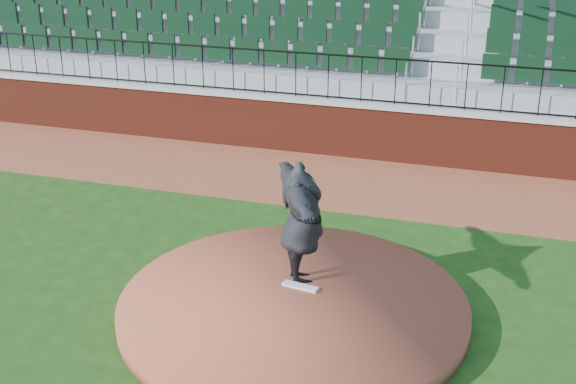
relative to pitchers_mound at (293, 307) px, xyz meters
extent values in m
plane|color=#1B4112|center=(-0.53, -0.02, -0.12)|extent=(90.00, 90.00, 0.00)
cube|color=brown|center=(-0.53, 5.38, -0.12)|extent=(34.00, 3.20, 0.01)
cube|color=maroon|center=(-0.53, 6.98, 0.47)|extent=(34.00, 0.35, 1.20)
cube|color=#B7B7B7|center=(-0.53, 6.98, 1.12)|extent=(34.00, 0.45, 0.10)
cylinder|color=brown|center=(0.00, 0.00, 0.00)|extent=(5.11, 5.11, 0.25)
cube|color=white|center=(0.00, 0.38, 0.14)|extent=(0.58, 0.23, 0.04)
imported|color=black|center=(-0.06, 0.63, 1.09)|extent=(1.62, 2.41, 1.92)
camera|label=1|loc=(2.81, -9.39, 5.90)|focal=48.21mm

